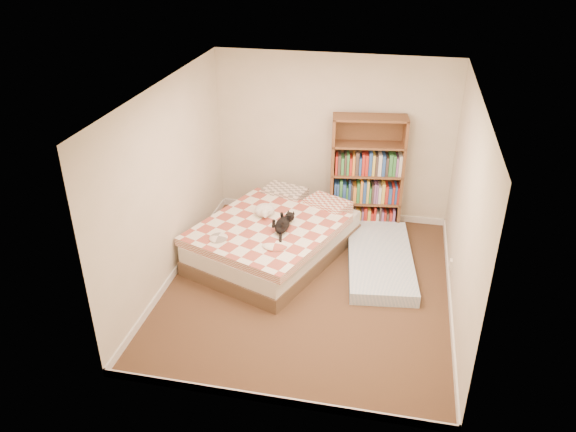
% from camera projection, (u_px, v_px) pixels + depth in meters
% --- Properties ---
extents(room, '(3.51, 4.01, 2.51)m').
position_uv_depth(room, '(310.00, 201.00, 6.55)').
color(room, '#4C3320').
rests_on(room, ground).
extents(bed, '(2.23, 2.61, 0.59)m').
position_uv_depth(bed, '(275.00, 236.00, 7.68)').
color(bed, brown).
rests_on(bed, room).
extents(bookshelf, '(1.08, 0.48, 1.72)m').
position_uv_depth(bookshelf, '(366.00, 189.00, 8.23)').
color(bookshelf, brown).
rests_on(bookshelf, room).
extents(floor_mattress, '(1.06, 1.94, 0.17)m').
position_uv_depth(floor_mattress, '(380.00, 260.00, 7.51)').
color(floor_mattress, '#7AA3CC').
rests_on(floor_mattress, room).
extents(black_cat, '(0.29, 0.69, 0.16)m').
position_uv_depth(black_cat, '(283.00, 224.00, 7.32)').
color(black_cat, black).
rests_on(black_cat, bed).
extents(white_dog, '(0.38, 0.39, 0.15)m').
position_uv_depth(white_dog, '(265.00, 210.00, 7.64)').
color(white_dog, white).
rests_on(white_dog, bed).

